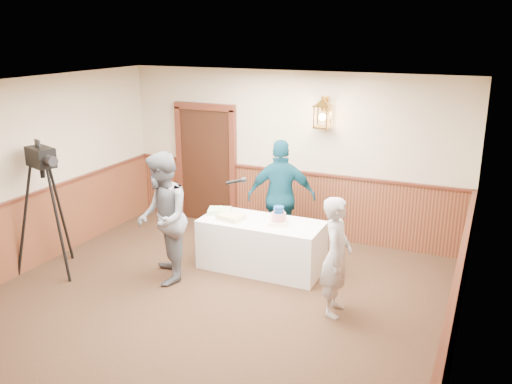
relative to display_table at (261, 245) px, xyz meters
The scene contains 10 objects.
ground 1.94m from the display_table, 95.09° to the right, with size 7.00×7.00×0.00m, color black.
room_shell 1.86m from the display_table, 98.77° to the right, with size 6.02×7.02×2.81m.
display_table is the anchor object (origin of this frame).
tiered_cake 0.55m from the display_table, ahead, with size 0.32×0.32×0.27m.
sheet_cake_yellow 0.62m from the display_table, 165.26° to the right, with size 0.37×0.28×0.08m, color #E8C88A.
sheet_cake_green 0.83m from the display_table, behind, with size 0.33×0.27×0.08m, color #B3DF9D.
interviewer 1.54m from the display_table, 140.29° to the right, with size 1.60×1.14×1.86m.
baker 1.64m from the display_table, 31.36° to the right, with size 0.56×0.37×1.53m, color #A7A6AB.
assistant_p 0.91m from the display_table, 88.19° to the left, with size 1.07×0.45×1.83m, color #0E3E51.
tv_camera_rig 3.11m from the display_table, 153.99° to the right, with size 0.73×0.69×1.87m.
Camera 1 is at (3.13, -4.93, 3.45)m, focal length 38.00 mm.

